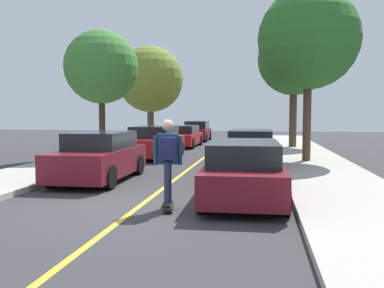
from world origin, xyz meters
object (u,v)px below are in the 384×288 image
parked_car_right_nearest (244,171)px  parked_car_right_near (251,149)px  parked_car_left_far (182,136)px  street_tree_left_near (150,79)px  street_tree_right_nearest (309,39)px  street_tree_right_near (294,60)px  skateboard (168,205)px  street_tree_left_nearest (101,67)px  skateboarder (168,157)px  parked_car_left_near (155,142)px  parked_car_left_farthest (197,131)px  parked_car_left_nearest (100,157)px

parked_car_right_nearest → parked_car_right_near: size_ratio=1.03×
parked_car_left_far → street_tree_left_near: street_tree_left_near is taller
parked_car_right_near → street_tree_left_near: bearing=123.9°
street_tree_right_nearest → parked_car_right_nearest: bearing=-106.4°
parked_car_right_near → street_tree_right_near: (2.12, 8.30, 4.28)m
parked_car_right_near → skateboard: bearing=-101.6°
street_tree_left_nearest → skateboarder: size_ratio=3.12×
street_tree_left_near → skateboard: 17.94m
parked_car_left_near → street_tree_left_near: street_tree_left_near is taller
street_tree_right_nearest → street_tree_right_near: (0.00, 7.10, 0.15)m
parked_car_left_near → street_tree_right_near: 9.64m
skateboard → parked_car_left_farthest: bearing=97.3°
street_tree_left_near → street_tree_right_near: size_ratio=0.88×
parked_car_left_nearest → parked_car_left_farthest: 18.64m
parked_car_left_near → skateboarder: (2.81, -9.77, 0.39)m
parked_car_right_near → skateboard: (-1.48, -7.23, -0.59)m
skateboard → street_tree_right_nearest: bearing=66.9°
parked_car_left_near → street_tree_left_nearest: bearing=-157.4°
parked_car_left_near → street_tree_left_nearest: size_ratio=0.80×
street_tree_left_nearest → street_tree_right_nearest: size_ratio=0.82×
street_tree_left_nearest → skateboarder: (4.93, -8.88, -2.86)m
street_tree_left_near → street_tree_right_nearest: (8.53, -8.35, 0.71)m
parked_car_left_farthest → skateboarder: bearing=-82.7°
parked_car_right_near → street_tree_right_near: 9.58m
parked_car_left_near → parked_car_left_nearest: bearing=-90.0°
parked_car_right_nearest → street_tree_right_nearest: street_tree_right_nearest is taller
street_tree_right_nearest → skateboard: street_tree_right_nearest is taller
parked_car_left_near → parked_car_left_far: parked_car_left_near is taller
parked_car_left_far → street_tree_left_near: size_ratio=0.73×
parked_car_left_nearest → skateboarder: bearing=-50.1°
parked_car_right_near → parked_car_left_far: bearing=115.8°
street_tree_left_nearest → street_tree_left_near: size_ratio=0.90×
parked_car_right_nearest → skateboard: (-1.48, -1.23, -0.58)m
skateboarder → street_tree_left_nearest: bearing=119.0°
parked_car_left_nearest → street_tree_left_near: bearing=99.0°
parked_car_left_farthest → parked_car_left_nearest: bearing=-90.0°
parked_car_right_near → parked_car_right_nearest: bearing=-90.0°
street_tree_left_near → skateboarder: size_ratio=3.47×
parked_car_left_far → street_tree_right_nearest: bearing=-50.1°
parked_car_left_far → parked_car_right_near: bearing=-64.2°
parked_car_left_far → street_tree_left_near: 4.11m
street_tree_right_near → skateboarder: 16.44m
parked_car_left_near → skateboard: parked_car_left_near is taller
parked_car_left_farthest → skateboarder: size_ratio=2.50×
parked_car_left_near → parked_car_right_near: parked_car_left_near is taller
street_tree_right_nearest → street_tree_right_near: bearing=90.0°
parked_car_left_far → parked_car_right_near: (4.29, -8.85, 0.04)m
street_tree_left_nearest → street_tree_right_near: size_ratio=0.79×
parked_car_right_nearest → skateboard: parked_car_right_nearest is taller
street_tree_left_nearest → parked_car_right_near: bearing=-14.2°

